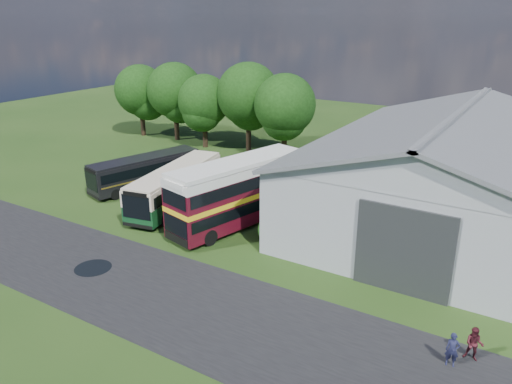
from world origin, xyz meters
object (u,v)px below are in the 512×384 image
Objects in this scene: bus_dark_single at (146,171)px; visitor_a at (452,350)px; bus_green_single at (176,186)px; bus_maroon_double at (239,193)px; visitor_b at (474,345)px; storage_shed at (454,166)px.

bus_dark_single is 29.72m from visitor_a.
bus_green_single is 0.99× the size of bus_maroon_double.
bus_maroon_double is 18.60m from visitor_b.
bus_maroon_double is (-12.66, -8.80, -1.77)m from storage_shed.
bus_green_single is at bearing -5.43° from bus_dark_single.
visitor_a is (16.35, -8.07, -1.59)m from bus_maroon_double.
bus_green_single is at bearing -156.50° from storage_shed.
bus_dark_single is 30.12m from visitor_b.
storage_shed is 15.52m from bus_maroon_double.
bus_maroon_double is at bearing -15.41° from bus_green_single.
visitor_a is 1.16m from visitor_b.
bus_maroon_double is 18.30m from visitor_a.
bus_green_single is 7.03× the size of visitor_b.
bus_dark_single is (-24.07, -6.26, -2.69)m from storage_shed.
bus_maroon_double reaches higher than visitor_b.
storage_shed reaches higher than bus_dark_single.
bus_green_single is 7.12× the size of visitor_a.
bus_green_single is 24.64m from visitor_b.
bus_maroon_double is 11.73m from bus_dark_single.
visitor_a is (22.63, -8.63, -0.83)m from bus_green_single.
storage_shed reaches higher than bus_green_single.
bus_green_single reaches higher than visitor_a.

